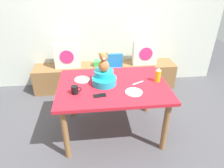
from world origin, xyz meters
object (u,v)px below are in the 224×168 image
dinner_plate_near (134,92)px  cell_phone (100,96)px  ketchup_bottle (158,75)px  pillow_floral_left (67,56)px  teddy_bear (104,63)px  dining_table (113,91)px  pillow_floral_right (145,53)px  infant_seat_teal (104,78)px  dinner_plate_far (82,80)px  coffee_mug (75,90)px  highchair (114,72)px  book_stack (99,63)px

dinner_plate_near → cell_phone: (-0.39, -0.03, -0.00)m
ketchup_bottle → pillow_floral_left: bearing=136.2°
teddy_bear → dining_table: bearing=-22.2°
pillow_floral_right → infant_seat_teal: size_ratio=1.33×
pillow_floral_left → dinner_plate_far: bearing=-74.6°
pillow_floral_right → dining_table: bearing=-120.8°
infant_seat_teal → coffee_mug: size_ratio=2.75×
coffee_mug → infant_seat_teal: bearing=30.5°
dinner_plate_near → pillow_floral_right: bearing=70.5°
pillow_floral_left → ketchup_bottle: (1.24, -1.19, 0.15)m
ketchup_bottle → dinner_plate_near: 0.44m
pillow_floral_right → coffee_mug: 1.81m
highchair → ketchup_bottle: size_ratio=4.27×
highchair → cell_phone: size_ratio=5.49×
ketchup_bottle → cell_phone: (-0.75, -0.27, -0.08)m
pillow_floral_left → teddy_bear: 1.35m
teddy_bear → dinner_plate_far: size_ratio=1.25×
pillow_floral_right → dinner_plate_far: (-1.10, -1.06, 0.07)m
teddy_bear → dinner_plate_far: teddy_bear is taller
dining_table → infant_seat_teal: bearing=157.5°
pillow_floral_right → dinner_plate_near: size_ratio=2.20×
highchair → cell_phone: (-0.29, -1.04, 0.22)m
book_stack → ketchup_bottle: size_ratio=1.08×
highchair → dinner_plate_near: highchair is taller
ketchup_bottle → dinner_plate_far: size_ratio=0.92×
ketchup_bottle → dinner_plate_far: ketchup_bottle is taller
teddy_bear → pillow_floral_left: bearing=115.8°
pillow_floral_left → dining_table: bearing=-61.1°
pillow_floral_left → book_stack: bearing=2.2°
dining_table → dinner_plate_near: 0.32m
pillow_floral_right → coffee_mug: size_ratio=3.67×
dining_table → infant_seat_teal: infant_seat_teal is taller
ketchup_bottle → cell_phone: bearing=-160.4°
book_stack → dinner_plate_near: 1.51m
pillow_floral_right → dinner_plate_near: (-0.51, -1.43, 0.07)m
coffee_mug → cell_phone: 0.29m
dining_table → infant_seat_teal: size_ratio=4.09×
book_stack → ketchup_bottle: (0.68, -1.21, 0.32)m
book_stack → coffee_mug: (-0.34, -1.40, 0.28)m
pillow_floral_right → dinner_plate_near: 1.52m
cell_phone → dinner_plate_near: bearing=-95.8°
ketchup_bottle → pillow_floral_right: bearing=82.7°
dining_table → cell_phone: size_ratio=9.36×
pillow_floral_right → infant_seat_teal: bearing=-125.3°
teddy_bear → pillow_floral_right: bearing=54.8°
highchair → infant_seat_teal: (-0.21, -0.76, 0.29)m
coffee_mug → dinner_plate_near: (0.67, -0.06, -0.04)m
book_stack → teddy_bear: size_ratio=0.80×
highchair → dinner_plate_far: bearing=-127.3°
dinner_plate_near → dinner_plate_far: (-0.60, 0.37, 0.00)m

